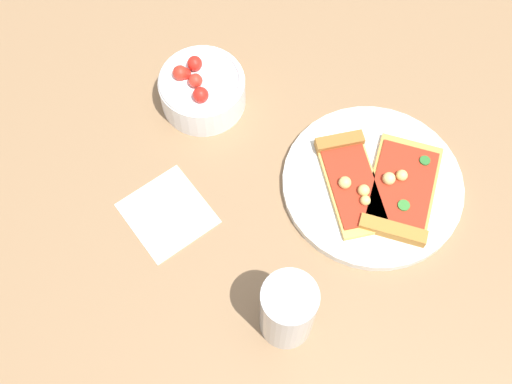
% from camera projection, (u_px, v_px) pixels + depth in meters
% --- Properties ---
extents(ground_plane, '(2.40, 2.40, 0.00)m').
position_uv_depth(ground_plane, '(340.00, 183.00, 0.90)').
color(ground_plane, '#93704C').
rests_on(ground_plane, ground).
extents(plate, '(0.26, 0.26, 0.01)m').
position_uv_depth(plate, '(372.00, 184.00, 0.89)').
color(plate, silver).
rests_on(plate, ground_plane).
extents(pizza_slice_near, '(0.18, 0.18, 0.02)m').
position_uv_depth(pizza_slice_near, '(400.00, 194.00, 0.87)').
color(pizza_slice_near, gold).
rests_on(pizza_slice_near, plate).
extents(pizza_slice_far, '(0.17, 0.11, 0.02)m').
position_uv_depth(pizza_slice_far, '(350.00, 178.00, 0.88)').
color(pizza_slice_far, '#E5B256').
rests_on(pizza_slice_far, plate).
extents(salad_bowl, '(0.13, 0.13, 0.07)m').
position_uv_depth(salad_bowl, '(202.00, 89.00, 0.94)').
color(salad_bowl, white).
rests_on(salad_bowl, ground_plane).
extents(soda_glass, '(0.07, 0.07, 0.12)m').
position_uv_depth(soda_glass, '(288.00, 312.00, 0.76)').
color(soda_glass, silver).
rests_on(soda_glass, ground_plane).
extents(paper_napkin, '(0.13, 0.12, 0.00)m').
position_uv_depth(paper_napkin, '(168.00, 213.00, 0.88)').
color(paper_napkin, silver).
rests_on(paper_napkin, ground_plane).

